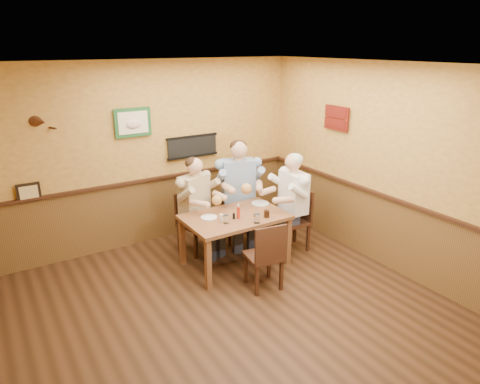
{
  "coord_description": "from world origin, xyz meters",
  "views": [
    {
      "loc": [
        -2.16,
        -3.61,
        3.0
      ],
      "look_at": [
        0.74,
        1.03,
        1.1
      ],
      "focal_mm": 32.0,
      "sensor_mm": 36.0,
      "label": 1
    }
  ],
  "objects_px": {
    "chair_back_left": "(195,223)",
    "hot_sauce_bottle": "(238,212)",
    "chair_back_right": "(238,210)",
    "diner_white_elder": "(293,208)",
    "diner_tan_shirt": "(195,210)",
    "salt_shaker": "(221,217)",
    "cola_tumbler": "(267,214)",
    "dining_table": "(235,222)",
    "water_glass_left": "(226,219)",
    "diner_blue_polo": "(238,197)",
    "chair_near_side": "(264,254)",
    "pepper_shaker": "(234,216)",
    "water_glass_mid": "(257,218)",
    "chair_right_end": "(292,220)"
  },
  "relations": [
    {
      "from": "diner_blue_polo",
      "to": "hot_sauce_bottle",
      "type": "relative_size",
      "value": 7.86
    },
    {
      "from": "diner_blue_polo",
      "to": "cola_tumbler",
      "type": "relative_size",
      "value": 14.8
    },
    {
      "from": "hot_sauce_bottle",
      "to": "cola_tumbler",
      "type": "bearing_deg",
      "value": -25.77
    },
    {
      "from": "dining_table",
      "to": "cola_tumbler",
      "type": "xyz_separation_m",
      "value": [
        0.34,
        -0.28,
        0.14
      ]
    },
    {
      "from": "chair_back_right",
      "to": "diner_blue_polo",
      "type": "height_order",
      "value": "diner_blue_polo"
    },
    {
      "from": "dining_table",
      "to": "salt_shaker",
      "type": "relative_size",
      "value": 14.47
    },
    {
      "from": "chair_back_left",
      "to": "hot_sauce_bottle",
      "type": "height_order",
      "value": "hot_sauce_bottle"
    },
    {
      "from": "salt_shaker",
      "to": "dining_table",
      "type": "bearing_deg",
      "value": 13.3
    },
    {
      "from": "pepper_shaker",
      "to": "chair_right_end",
      "type": "bearing_deg",
      "value": 2.42
    },
    {
      "from": "water_glass_left",
      "to": "water_glass_mid",
      "type": "distance_m",
      "value": 0.41
    },
    {
      "from": "salt_shaker",
      "to": "pepper_shaker",
      "type": "xyz_separation_m",
      "value": [
        0.17,
        -0.04,
        -0.01
      ]
    },
    {
      "from": "chair_back_right",
      "to": "pepper_shaker",
      "type": "distance_m",
      "value": 0.99
    },
    {
      "from": "chair_back_left",
      "to": "hot_sauce_bottle",
      "type": "relative_size",
      "value": 4.96
    },
    {
      "from": "diner_white_elder",
      "to": "cola_tumbler",
      "type": "relative_size",
      "value": 13.71
    },
    {
      "from": "diner_tan_shirt",
      "to": "diner_white_elder",
      "type": "relative_size",
      "value": 0.97
    },
    {
      "from": "chair_near_side",
      "to": "diner_blue_polo",
      "type": "relative_size",
      "value": 0.63
    },
    {
      "from": "chair_back_right",
      "to": "pepper_shaker",
      "type": "xyz_separation_m",
      "value": [
        -0.55,
        -0.77,
        0.28
      ]
    },
    {
      "from": "chair_back_left",
      "to": "diner_tan_shirt",
      "type": "height_order",
      "value": "diner_tan_shirt"
    },
    {
      "from": "hot_sauce_bottle",
      "to": "chair_back_right",
      "type": "bearing_deg",
      "value": 58.14
    },
    {
      "from": "water_glass_mid",
      "to": "dining_table",
      "type": "bearing_deg",
      "value": 106.78
    },
    {
      "from": "water_glass_left",
      "to": "diner_tan_shirt",
      "type": "bearing_deg",
      "value": 93.86
    },
    {
      "from": "chair_back_left",
      "to": "chair_back_right",
      "type": "height_order",
      "value": "chair_back_right"
    },
    {
      "from": "chair_back_right",
      "to": "water_glass_left",
      "type": "distance_m",
      "value": 1.13
    },
    {
      "from": "dining_table",
      "to": "chair_back_right",
      "type": "distance_m",
      "value": 0.83
    },
    {
      "from": "diner_blue_polo",
      "to": "chair_near_side",
      "type": "bearing_deg",
      "value": -90.51
    },
    {
      "from": "salt_shaker",
      "to": "diner_white_elder",
      "type": "bearing_deg",
      "value": 0.31
    },
    {
      "from": "diner_white_elder",
      "to": "cola_tumbler",
      "type": "bearing_deg",
      "value": -66.27
    },
    {
      "from": "chair_back_right",
      "to": "water_glass_mid",
      "type": "distance_m",
      "value": 1.14
    },
    {
      "from": "diner_white_elder",
      "to": "hot_sauce_bottle",
      "type": "relative_size",
      "value": 7.28
    },
    {
      "from": "cola_tumbler",
      "to": "salt_shaker",
      "type": "relative_size",
      "value": 1.02
    },
    {
      "from": "hot_sauce_bottle",
      "to": "water_glass_left",
      "type": "bearing_deg",
      "value": -167.47
    },
    {
      "from": "dining_table",
      "to": "chair_back_right",
      "type": "bearing_deg",
      "value": 54.85
    },
    {
      "from": "chair_back_right",
      "to": "salt_shaker",
      "type": "height_order",
      "value": "chair_back_right"
    },
    {
      "from": "water_glass_left",
      "to": "dining_table",
      "type": "bearing_deg",
      "value": 34.12
    },
    {
      "from": "chair_back_right",
      "to": "diner_white_elder",
      "type": "height_order",
      "value": "diner_white_elder"
    },
    {
      "from": "dining_table",
      "to": "diner_white_elder",
      "type": "bearing_deg",
      "value": -3.09
    },
    {
      "from": "chair_near_side",
      "to": "salt_shaker",
      "type": "relative_size",
      "value": 9.52
    },
    {
      "from": "water_glass_mid",
      "to": "chair_back_left",
      "type": "bearing_deg",
      "value": 111.28
    },
    {
      "from": "diner_white_elder",
      "to": "hot_sauce_bottle",
      "type": "height_order",
      "value": "diner_white_elder"
    },
    {
      "from": "chair_back_left",
      "to": "salt_shaker",
      "type": "bearing_deg",
      "value": -105.58
    },
    {
      "from": "diner_blue_polo",
      "to": "hot_sauce_bottle",
      "type": "height_order",
      "value": "diner_blue_polo"
    },
    {
      "from": "chair_right_end",
      "to": "chair_back_right",
      "type": "bearing_deg",
      "value": -140.34
    },
    {
      "from": "water_glass_mid",
      "to": "salt_shaker",
      "type": "xyz_separation_m",
      "value": [
        -0.37,
        0.31,
        -0.01
      ]
    },
    {
      "from": "chair_back_left",
      "to": "diner_white_elder",
      "type": "relative_size",
      "value": 0.68
    },
    {
      "from": "chair_back_right",
      "to": "cola_tumbler",
      "type": "bearing_deg",
      "value": -79.35
    },
    {
      "from": "chair_back_right",
      "to": "diner_blue_polo",
      "type": "bearing_deg",
      "value": 0.0
    },
    {
      "from": "pepper_shaker",
      "to": "diner_white_elder",
      "type": "bearing_deg",
      "value": 2.42
    },
    {
      "from": "dining_table",
      "to": "diner_tan_shirt",
      "type": "relative_size",
      "value": 1.06
    },
    {
      "from": "diner_white_elder",
      "to": "chair_back_right",
      "type": "bearing_deg",
      "value": -140.34
    },
    {
      "from": "chair_back_left",
      "to": "salt_shaker",
      "type": "height_order",
      "value": "chair_back_left"
    }
  ]
}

